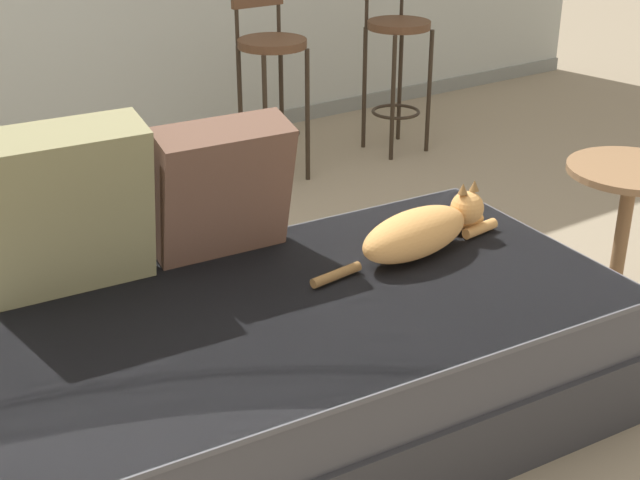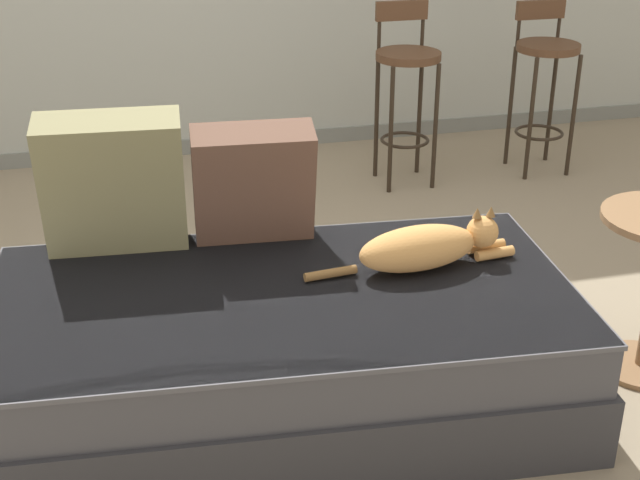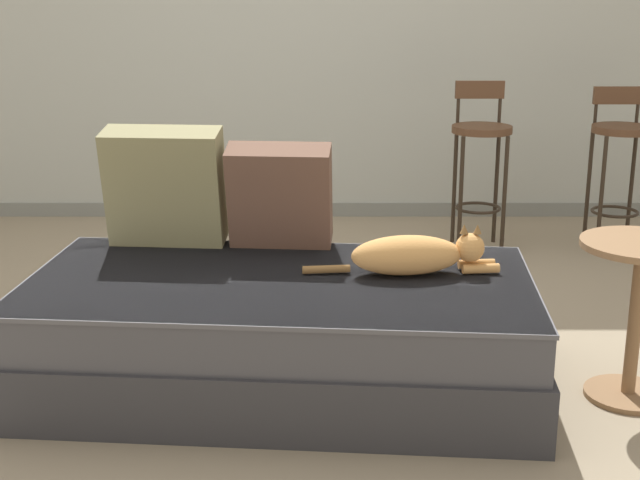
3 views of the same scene
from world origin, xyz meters
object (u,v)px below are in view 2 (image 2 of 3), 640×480
(bar_stool_by_doorway, at_px, (545,69))
(couch, at_px, (283,348))
(cat, at_px, (426,247))
(throw_pillow_middle, at_px, (253,182))
(throw_pillow_corner, at_px, (113,183))
(bar_stool_near_window, at_px, (406,76))

(bar_stool_by_doorway, bearing_deg, couch, -134.82)
(cat, distance_m, bar_stool_by_doorway, 2.26)
(bar_stool_by_doorway, bearing_deg, throw_pillow_middle, -141.97)
(throw_pillow_corner, height_order, cat, throw_pillow_corner)
(throw_pillow_corner, relative_size, cat, 0.67)
(couch, distance_m, throw_pillow_middle, 0.59)
(couch, height_order, cat, cat)
(throw_pillow_corner, height_order, throw_pillow_middle, throw_pillow_corner)
(cat, bearing_deg, bar_stool_near_window, 72.89)
(throw_pillow_middle, xyz_separation_m, cat, (0.52, -0.35, -0.15))
(couch, bearing_deg, bar_stool_near_window, 60.35)
(throw_pillow_middle, height_order, cat, throw_pillow_middle)
(throw_pillow_corner, distance_m, bar_stool_by_doorway, 2.75)
(throw_pillow_middle, height_order, bar_stool_near_window, bar_stool_near_window)
(throw_pillow_corner, bearing_deg, bar_stool_by_doorway, 31.26)
(bar_stool_by_doorway, bearing_deg, throw_pillow_corner, -148.74)
(bar_stool_near_window, bearing_deg, cat, -107.11)
(couch, relative_size, bar_stool_near_window, 2.08)
(couch, distance_m, cat, 0.58)
(throw_pillow_middle, distance_m, bar_stool_near_window, 1.82)
(throw_pillow_corner, xyz_separation_m, bar_stool_near_window, (1.55, 1.43, -0.10))
(couch, height_order, bar_stool_near_window, bar_stool_near_window)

